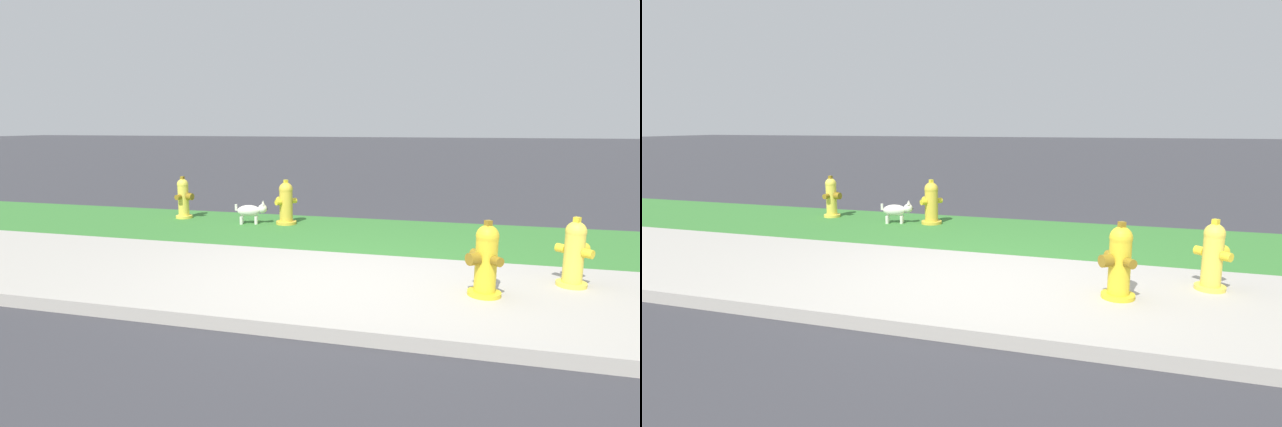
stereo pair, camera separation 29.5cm
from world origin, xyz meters
The scene contains 9 objects.
ground_plane centered at (0.00, 0.00, 0.00)m, with size 120.00×120.00×0.00m, color #38383D.
sidewalk_pavement centered at (0.00, 0.00, 0.01)m, with size 18.00×2.47×0.01m, color #ADA89E.
grass_verge centered at (0.00, 2.44, 0.00)m, with size 18.00×2.42×0.01m, color #387A33.
street_curb centered at (0.00, -1.31, 0.06)m, with size 18.00×0.16×0.12m, color #ADA89E.
fire_hydrant_mid_block centered at (-3.49, 2.91, 0.35)m, with size 0.34×0.37×0.74m.
fire_hydrant_at_driveway centered at (1.36, -0.01, 0.36)m, with size 0.35×0.36×0.74m.
fire_hydrant_far_end centered at (-1.59, 2.86, 0.35)m, with size 0.37×0.38×0.74m.
fire_hydrant_near_corner centered at (2.24, 0.53, 0.34)m, with size 0.34×0.34×0.72m.
small_white_dog centered at (-2.15, 2.73, 0.22)m, with size 0.52×0.28×0.39m.
Camera 2 is at (1.28, -4.74, 1.62)m, focal length 28.00 mm.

